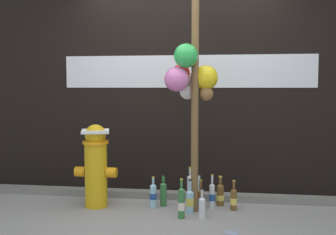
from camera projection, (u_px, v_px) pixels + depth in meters
ground_plane at (168, 224)px, 3.79m from camera, size 14.00×14.00×0.00m
building_wall at (183, 49)px, 4.95m from camera, size 10.00×0.21×3.52m
curb_strip at (178, 196)px, 4.61m from camera, size 8.00×0.12×0.08m
memorial_post at (192, 60)px, 4.06m from camera, size 0.57×0.44×2.76m
fire_hydrant at (96, 164)px, 4.30m from camera, size 0.46×0.36×0.89m
bottle_0 at (181, 203)px, 3.93m from camera, size 0.07×0.07×0.40m
bottle_1 at (220, 194)px, 4.36m from camera, size 0.08×0.08×0.33m
bottle_2 at (190, 201)px, 4.09m from camera, size 0.08×0.08×0.35m
bottle_3 at (153, 195)px, 4.27m from camera, size 0.07×0.07×0.34m
bottle_4 at (212, 195)px, 4.28m from camera, size 0.06×0.06×0.36m
bottle_5 at (234, 199)px, 4.19m from camera, size 0.07×0.07×0.32m
bottle_6 at (163, 193)px, 4.34m from camera, size 0.07×0.07×0.35m
bottle_7 at (199, 192)px, 4.34m from camera, size 0.07×0.07×0.35m
bottle_8 at (202, 207)px, 3.94m from camera, size 0.07×0.07×0.30m
bottle_9 at (191, 188)px, 4.43m from camera, size 0.08×0.08×0.41m
bottle_10 at (201, 199)px, 4.22m from camera, size 0.08×0.08×0.32m
litter_1 at (232, 233)px, 3.55m from camera, size 0.15×0.14×0.01m
litter_2 at (81, 193)px, 4.87m from camera, size 0.13×0.14×0.01m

